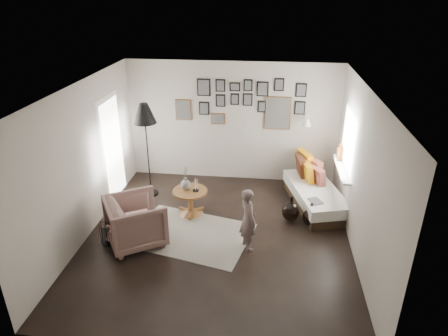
# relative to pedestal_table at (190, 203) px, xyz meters

# --- Properties ---
(ground) EXTENTS (4.80, 4.80, 0.00)m
(ground) POSITION_rel_pedestal_table_xyz_m (0.61, -0.71, -0.24)
(ground) COLOR black
(ground) RESTS_ON ground
(wall_back) EXTENTS (4.50, 0.00, 4.50)m
(wall_back) POSITION_rel_pedestal_table_xyz_m (0.61, 1.69, 1.06)
(wall_back) COLOR #A69D91
(wall_back) RESTS_ON ground
(wall_front) EXTENTS (4.50, 0.00, 4.50)m
(wall_front) POSITION_rel_pedestal_table_xyz_m (0.61, -3.11, 1.06)
(wall_front) COLOR #A69D91
(wall_front) RESTS_ON ground
(wall_left) EXTENTS (0.00, 4.80, 4.80)m
(wall_left) POSITION_rel_pedestal_table_xyz_m (-1.64, -0.71, 1.06)
(wall_left) COLOR #A69D91
(wall_left) RESTS_ON ground
(wall_right) EXTENTS (0.00, 4.80, 4.80)m
(wall_right) POSITION_rel_pedestal_table_xyz_m (2.86, -0.71, 1.06)
(wall_right) COLOR #A69D91
(wall_right) RESTS_ON ground
(ceiling) EXTENTS (4.80, 4.80, 0.00)m
(ceiling) POSITION_rel_pedestal_table_xyz_m (0.61, -0.71, 2.36)
(ceiling) COLOR white
(ceiling) RESTS_ON wall_back
(door_left) EXTENTS (0.00, 2.14, 2.14)m
(door_left) POSITION_rel_pedestal_table_xyz_m (-1.62, 0.49, 0.81)
(door_left) COLOR white
(door_left) RESTS_ON wall_left
(window_right) EXTENTS (0.15, 1.32, 1.30)m
(window_right) POSITION_rel_pedestal_table_xyz_m (2.79, 0.64, 0.70)
(window_right) COLOR white
(window_right) RESTS_ON wall_right
(gallery_wall) EXTENTS (2.74, 0.03, 1.08)m
(gallery_wall) POSITION_rel_pedestal_table_xyz_m (0.90, 1.68, 1.51)
(gallery_wall) COLOR brown
(gallery_wall) RESTS_ON wall_back
(wall_sconce) EXTENTS (0.18, 0.36, 0.16)m
(wall_sconce) POSITION_rel_pedestal_table_xyz_m (2.16, 1.43, 1.23)
(wall_sconce) COLOR white
(wall_sconce) RESTS_ON wall_back
(rug) EXTENTS (2.29, 1.85, 0.01)m
(rug) POSITION_rel_pedestal_table_xyz_m (0.13, -0.68, -0.23)
(rug) COLOR beige
(rug) RESTS_ON ground
(pedestal_table) EXTENTS (0.65, 0.65, 0.51)m
(pedestal_table) POSITION_rel_pedestal_table_xyz_m (0.00, 0.00, 0.00)
(pedestal_table) COLOR brown
(pedestal_table) RESTS_ON ground
(vase) EXTENTS (0.19, 0.19, 0.46)m
(vase) POSITION_rel_pedestal_table_xyz_m (-0.08, 0.02, 0.42)
(vase) COLOR black
(vase) RESTS_ON pedestal_table
(candles) EXTENTS (0.11, 0.11, 0.24)m
(candles) POSITION_rel_pedestal_table_xyz_m (0.11, -0.00, 0.39)
(candles) COLOR black
(candles) RESTS_ON pedestal_table
(daybed) EXTENTS (1.22, 1.93, 0.88)m
(daybed) POSITION_rel_pedestal_table_xyz_m (2.36, 0.68, 0.04)
(daybed) COLOR black
(daybed) RESTS_ON ground
(magazine_on_daybed) EXTENTS (0.29, 0.33, 0.01)m
(magazine_on_daybed) POSITION_rel_pedestal_table_xyz_m (2.31, 0.05, 0.18)
(magazine_on_daybed) COLOR black
(magazine_on_daybed) RESTS_ON daybed
(armchair) EXTENTS (1.24, 1.23, 0.83)m
(armchair) POSITION_rel_pedestal_table_xyz_m (-0.72, -1.01, 0.18)
(armchair) COLOR brown
(armchair) RESTS_ON ground
(armchair_cushion) EXTENTS (0.52, 0.52, 0.17)m
(armchair_cushion) POSITION_rel_pedestal_table_xyz_m (-0.69, -0.96, 0.24)
(armchair_cushion) COLOR white
(armchair_cushion) RESTS_ON armchair
(floor_lamp) EXTENTS (0.45, 0.45, 1.95)m
(floor_lamp) POSITION_rel_pedestal_table_xyz_m (-0.98, 0.70, 1.44)
(floor_lamp) COLOR black
(floor_lamp) RESTS_ON ground
(magazine_basket) EXTENTS (0.35, 0.35, 0.37)m
(magazine_basket) POSITION_rel_pedestal_table_xyz_m (-1.19, -1.05, -0.05)
(magazine_basket) COLOR black
(magazine_basket) RESTS_ON ground
(demijohn_large) EXTENTS (0.33, 0.33, 0.49)m
(demijohn_large) POSITION_rel_pedestal_table_xyz_m (1.88, -0.00, -0.05)
(demijohn_large) COLOR black
(demijohn_large) RESTS_ON ground
(demijohn_small) EXTENTS (0.29, 0.29, 0.45)m
(demijohn_small) POSITION_rel_pedestal_table_xyz_m (2.23, -0.12, -0.07)
(demijohn_small) COLOR black
(demijohn_small) RESTS_ON ground
(child) EXTENTS (0.42, 0.48, 1.09)m
(child) POSITION_rel_pedestal_table_xyz_m (1.14, -0.94, 0.31)
(child) COLOR brown
(child) RESTS_ON ground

